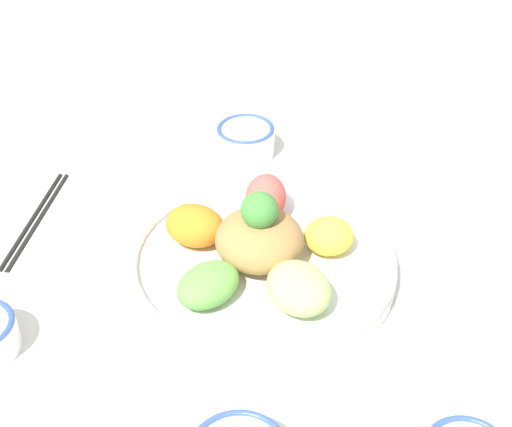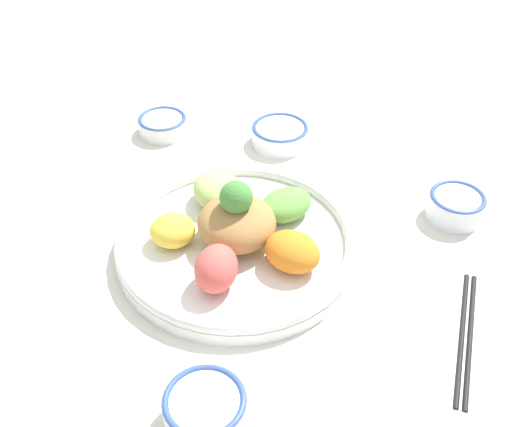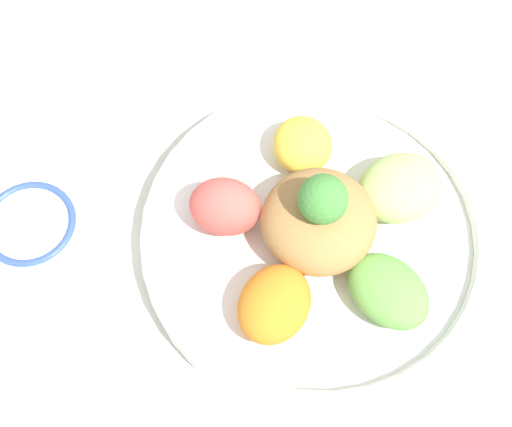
% 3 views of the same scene
% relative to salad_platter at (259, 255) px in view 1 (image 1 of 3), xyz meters
% --- Properties ---
extents(ground_plane, '(2.40, 2.40, 0.00)m').
position_rel_salad_platter_xyz_m(ground_plane, '(-0.01, -0.03, -0.03)').
color(ground_plane, silver).
extents(salad_platter, '(0.35, 0.35, 0.12)m').
position_rel_salad_platter_xyz_m(salad_platter, '(0.00, 0.00, 0.00)').
color(salad_platter, white).
rests_on(salad_platter, ground_plane).
extents(sauce_bowl_dark, '(0.09, 0.09, 0.05)m').
position_rel_salad_platter_xyz_m(sauce_bowl_dark, '(0.12, 0.25, -0.00)').
color(sauce_bowl_dark, white).
rests_on(sauce_bowl_dark, ground_plane).
extents(chopsticks_pair_near, '(0.15, 0.18, 0.01)m').
position_rel_salad_platter_xyz_m(chopsticks_pair_near, '(-0.22, 0.25, -0.02)').
color(chopsticks_pair_near, black).
rests_on(chopsticks_pair_near, ground_plane).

